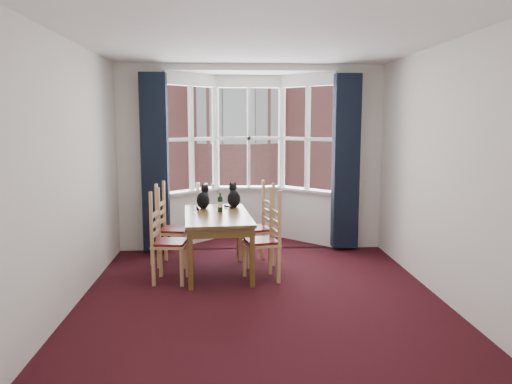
{
  "coord_description": "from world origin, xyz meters",
  "views": [
    {
      "loc": [
        -0.36,
        -5.31,
        1.95
      ],
      "look_at": [
        0.01,
        1.05,
        1.05
      ],
      "focal_mm": 35.0,
      "sensor_mm": 36.0,
      "label": 1
    }
  ],
  "objects": [
    {
      "name": "candle_tall",
      "position": [
        -0.83,
        2.6,
        0.93
      ],
      "size": [
        0.06,
        0.06,
        0.12
      ],
      "primitive_type": "cylinder",
      "color": "white",
      "rests_on": "bay_window"
    },
    {
      "name": "wall_near",
      "position": [
        0.0,
        -2.25,
        1.4
      ],
      "size": [
        4.0,
        0.0,
        4.0
      ],
      "primitive_type": "plane",
      "rotation": [
        -1.57,
        0.0,
        0.0
      ],
      "color": "silver",
      "rests_on": "floor"
    },
    {
      "name": "cat_left",
      "position": [
        -0.7,
        1.54,
        0.89
      ],
      "size": [
        0.24,
        0.28,
        0.35
      ],
      "color": "black",
      "rests_on": "dining_table"
    },
    {
      "name": "curtain_right",
      "position": [
        1.42,
        2.07,
        1.35
      ],
      "size": [
        0.38,
        0.22,
        2.6
      ],
      "primitive_type": "cube",
      "color": "black",
      "rests_on": "floor"
    },
    {
      "name": "chair_left_near",
      "position": [
        -1.15,
        0.68,
        0.47
      ],
      "size": [
        0.44,
        0.46,
        0.92
      ],
      "color": "tan",
      "rests_on": "floor"
    },
    {
      "name": "wall_back_pier_right",
      "position": [
        1.65,
        2.25,
        1.4
      ],
      "size": [
        0.7,
        0.12,
        2.8
      ],
      "primitive_type": "cube",
      "color": "silver",
      "rests_on": "floor"
    },
    {
      "name": "tenement_building",
      "position": [
        0.0,
        14.01,
        1.6
      ],
      "size": [
        18.4,
        7.8,
        15.2
      ],
      "color": "#99564F",
      "rests_on": "street"
    },
    {
      "name": "chair_right_near",
      "position": [
        0.14,
        0.69,
        0.47
      ],
      "size": [
        0.47,
        0.49,
        0.92
      ],
      "color": "tan",
      "rests_on": "floor"
    },
    {
      "name": "cat_right",
      "position": [
        -0.27,
        1.63,
        0.89
      ],
      "size": [
        0.22,
        0.28,
        0.36
      ],
      "color": "black",
      "rests_on": "dining_table"
    },
    {
      "name": "wall_left",
      "position": [
        -2.0,
        0.0,
        1.4
      ],
      "size": [
        0.0,
        4.5,
        4.5
      ],
      "primitive_type": "plane",
      "rotation": [
        1.57,
        0.0,
        1.57
      ],
      "color": "silver",
      "rests_on": "floor"
    },
    {
      "name": "chair_right_far",
      "position": [
        0.11,
        1.41,
        0.47
      ],
      "size": [
        0.51,
        0.52,
        0.92
      ],
      "color": "tan",
      "rests_on": "floor"
    },
    {
      "name": "wine_bottle",
      "position": [
        -0.46,
        1.26,
        0.88
      ],
      "size": [
        0.07,
        0.07,
        0.27
      ],
      "color": "black",
      "rests_on": "dining_table"
    },
    {
      "name": "street",
      "position": [
        0.0,
        32.25,
        -6.0
      ],
      "size": [
        80.0,
        80.0,
        0.0
      ],
      "primitive_type": "plane",
      "color": "#333335",
      "rests_on": "ground"
    },
    {
      "name": "dining_table",
      "position": [
        -0.5,
        1.09,
        0.67
      ],
      "size": [
        0.96,
        1.61,
        0.76
      ],
      "color": "brown",
      "rests_on": "floor"
    },
    {
      "name": "floor",
      "position": [
        0.0,
        0.0,
        0.0
      ],
      "size": [
        4.5,
        4.5,
        0.0
      ],
      "primitive_type": "plane",
      "color": "black",
      "rests_on": "ground"
    },
    {
      "name": "curtain_left",
      "position": [
        -1.42,
        2.07,
        1.35
      ],
      "size": [
        0.38,
        0.22,
        2.6
      ],
      "primitive_type": "cube",
      "color": "black",
      "rests_on": "floor"
    },
    {
      "name": "ceiling",
      "position": [
        0.0,
        0.0,
        2.8
      ],
      "size": [
        4.5,
        4.5,
        0.0
      ],
      "primitive_type": "plane",
      "rotation": [
        3.14,
        0.0,
        0.0
      ],
      "color": "white",
      "rests_on": "floor"
    },
    {
      "name": "candle_extra",
      "position": [
        -0.59,
        2.65,
        0.92
      ],
      "size": [
        0.05,
        0.05,
        0.1
      ],
      "primitive_type": "cylinder",
      "color": "white",
      "rests_on": "bay_window"
    },
    {
      "name": "chair_left_far",
      "position": [
        -1.18,
        1.41,
        0.47
      ],
      "size": [
        0.46,
        0.47,
        0.92
      ],
      "color": "tan",
      "rests_on": "floor"
    },
    {
      "name": "wall_back_pier_left",
      "position": [
        -1.65,
        2.25,
        1.4
      ],
      "size": [
        0.7,
        0.12,
        2.8
      ],
      "primitive_type": "cube",
      "color": "silver",
      "rests_on": "floor"
    },
    {
      "name": "bay_window",
      "position": [
        0.0,
        2.75,
        1.4
      ],
      "size": [
        2.76,
        0.94,
        2.8
      ],
      "color": "white",
      "rests_on": "floor"
    },
    {
      "name": "candle_short",
      "position": [
        -0.7,
        2.63,
        0.92
      ],
      "size": [
        0.06,
        0.06,
        0.1
      ],
      "primitive_type": "cylinder",
      "color": "white",
      "rests_on": "bay_window"
    },
    {
      "name": "wall_right",
      "position": [
        2.0,
        0.0,
        1.4
      ],
      "size": [
        0.0,
        4.5,
        4.5
      ],
      "primitive_type": "plane",
      "rotation": [
        1.57,
        0.0,
        -1.57
      ],
      "color": "silver",
      "rests_on": "floor"
    }
  ]
}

